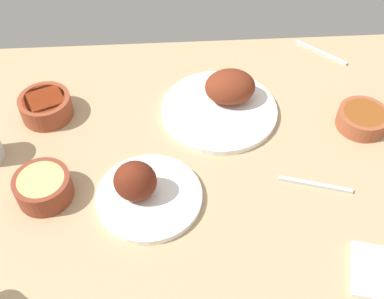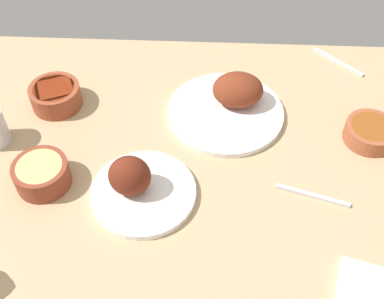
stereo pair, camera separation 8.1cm
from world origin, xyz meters
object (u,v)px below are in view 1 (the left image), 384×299
object	(u,v)px
spoon_loose	(321,52)
plate_far_side	(224,100)
bowl_pasta	(43,187)
fork_loose	(315,185)
plate_center_main	(143,190)
bowl_soup	(362,118)
bowl_sauce	(46,106)

from	to	relation	value
spoon_loose	plate_far_side	bearing A→B (deg)	78.21
plate_far_side	bowl_pasta	world-z (taller)	plate_far_side
plate_far_side	fork_loose	size ratio (longest dim) A/B	1.80
bowl_pasta	plate_center_main	bearing A→B (deg)	-5.88
bowl_pasta	fork_loose	bearing A→B (deg)	-1.01
bowl_soup	plate_far_side	bearing A→B (deg)	166.01
bowl_pasta	fork_loose	xyz separation A→B (cm)	(60.36, -1.07, -2.82)
plate_center_main	bowl_pasta	size ratio (longest dim) A/B	1.90
plate_center_main	fork_loose	world-z (taller)	plate_center_main
bowl_sauce	bowl_soup	bearing A→B (deg)	-6.33
bowl_sauce	bowl_soup	xyz separation A→B (cm)	(79.11, -8.77, -0.65)
bowl_pasta	spoon_loose	bearing A→B (deg)	32.50
plate_far_side	spoon_loose	xyz separation A→B (cm)	(30.94, 21.26, -2.57)
bowl_pasta	spoon_loose	world-z (taller)	bowl_pasta
spoon_loose	bowl_sauce	bearing A→B (deg)	59.04
plate_far_side	spoon_loose	world-z (taller)	plate_far_side
plate_far_side	spoon_loose	distance (cm)	37.62
plate_center_main	plate_far_side	bearing A→B (deg)	53.26
fork_loose	bowl_pasta	bearing A→B (deg)	15.93
plate_far_side	spoon_loose	size ratio (longest dim) A/B	1.77
plate_center_main	fork_loose	bearing A→B (deg)	1.73
bowl_soup	fork_loose	xyz separation A→B (cm)	(-15.71, -18.06, -2.10)
plate_far_side	fork_loose	world-z (taller)	plate_far_side
plate_far_side	bowl_sauce	bearing A→B (deg)	179.55
bowl_pasta	bowl_sauce	world-z (taller)	bowl_pasta
bowl_sauce	fork_loose	size ratio (longest dim) A/B	0.79
plate_far_side	plate_center_main	bearing A→B (deg)	-126.74
bowl_pasta	bowl_soup	world-z (taller)	bowl_pasta
fork_loose	spoon_loose	bearing A→B (deg)	-88.18
plate_center_main	plate_far_side	size ratio (longest dim) A/B	0.79
bowl_pasta	bowl_sauce	bearing A→B (deg)	96.73
plate_center_main	bowl_sauce	xyz separation A→B (cm)	(-24.73, 28.00, -0.07)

